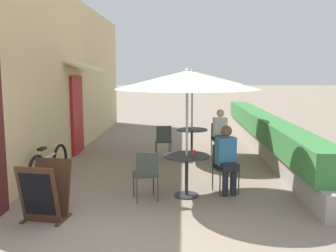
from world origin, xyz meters
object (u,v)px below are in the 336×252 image
at_px(menu_board, 45,192).
at_px(seated_patron_near_right, 227,157).
at_px(cafe_chair_mid_left, 219,137).
at_px(bicycle_leaning, 49,165).
at_px(coffee_cup_near, 193,153).
at_px(cafe_chair_mid_right, 163,139).
at_px(patio_table_near, 187,166).
at_px(patio_table_mid, 192,137).
at_px(patio_umbrella_mid, 192,77).
at_px(cafe_chair_near_left, 146,172).
at_px(cafe_chair_near_right, 224,164).
at_px(seated_patron_mid_left, 220,131).
at_px(patio_umbrella_near, 187,80).

bearing_deg(menu_board, seated_patron_near_right, 33.36).
height_order(cafe_chair_mid_left, bicycle_leaning, cafe_chair_mid_left).
height_order(coffee_cup_near, cafe_chair_mid_right, cafe_chair_mid_right).
relative_size(patio_table_near, coffee_cup_near, 9.03).
height_order(patio_table_mid, patio_umbrella_mid, patio_umbrella_mid).
relative_size(patio_umbrella_mid, cafe_chair_mid_right, 2.87).
xyz_separation_m(cafe_chair_near_left, cafe_chair_near_right, (1.39, 0.57, 0.00)).
relative_size(seated_patron_mid_left, bicycle_leaning, 0.72).
relative_size(patio_table_near, patio_umbrella_near, 0.32).
bearing_deg(cafe_chair_mid_left, seated_patron_near_right, 78.05).
xyz_separation_m(cafe_chair_near_right, menu_board, (-2.81, -1.45, -0.08)).
xyz_separation_m(patio_umbrella_mid, menu_board, (-2.28, -4.23, -1.63)).
xyz_separation_m(coffee_cup_near, cafe_chair_mid_left, (0.77, 3.25, -0.27)).
bearing_deg(patio_table_near, seated_patron_near_right, 13.87).
distance_m(patio_umbrella_near, cafe_chair_mid_right, 3.32).
height_order(cafe_chair_near_left, cafe_chair_near_right, same).
bearing_deg(cafe_chair_near_left, cafe_chair_mid_left, 49.41).
bearing_deg(cafe_chair_near_left, bicycle_leaning, 136.43).
height_order(patio_table_near, cafe_chair_mid_right, cafe_chair_mid_right).
bearing_deg(cafe_chair_near_left, patio_table_mid, 59.12).
distance_m(patio_table_mid, bicycle_leaning, 3.72).
height_order(patio_umbrella_mid, seated_patron_mid_left, patio_umbrella_mid).
xyz_separation_m(cafe_chair_near_right, cafe_chair_mid_right, (-1.26, 2.59, 0.00)).
distance_m(patio_umbrella_near, menu_board, 2.92).
relative_size(patio_table_near, seated_patron_mid_left, 0.65).
bearing_deg(coffee_cup_near, menu_board, -152.20).
height_order(seated_patron_near_right, seated_patron_mid_left, same).
relative_size(patio_umbrella_near, seated_patron_mid_left, 2.00).
bearing_deg(cafe_chair_near_left, seated_patron_mid_left, 48.49).
height_order(patio_umbrella_mid, cafe_chair_mid_left, patio_umbrella_mid).
height_order(cafe_chair_near_right, seated_patron_near_right, seated_patron_near_right).
xyz_separation_m(patio_table_near, cafe_chair_mid_right, (-0.56, 2.88, -0.04)).
bearing_deg(cafe_chair_mid_right, patio_table_mid, 5.85).
bearing_deg(cafe_chair_near_right, patio_umbrella_mid, -95.78).
bearing_deg(cafe_chair_near_left, patio_table_near, 5.85).
distance_m(cafe_chair_near_right, seated_patron_near_right, 0.20).
xyz_separation_m(seated_patron_near_right, cafe_chair_mid_left, (0.16, 3.08, -0.17)).
relative_size(cafe_chair_near_left, cafe_chair_mid_right, 1.00).
relative_size(patio_umbrella_near, patio_umbrella_mid, 1.00).
bearing_deg(seated_patron_near_right, menu_board, 8.68).
xyz_separation_m(patio_umbrella_mid, cafe_chair_mid_left, (0.73, 0.19, -1.55)).
distance_m(seated_patron_near_right, coffee_cup_near, 0.64).
bearing_deg(patio_table_near, patio_umbrella_near, 0.00).
relative_size(patio_umbrella_near, coffee_cup_near, 27.77).
bearing_deg(patio_table_mid, cafe_chair_mid_right, -165.21).
distance_m(cafe_chair_near_right, patio_umbrella_mid, 3.23).
bearing_deg(bicycle_leaning, patio_table_mid, 43.38).
height_order(patio_table_mid, cafe_chair_mid_left, cafe_chair_mid_left).
bearing_deg(seated_patron_near_right, coffee_cup_near, -1.59).
relative_size(cafe_chair_mid_left, cafe_chair_mid_right, 1.00).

